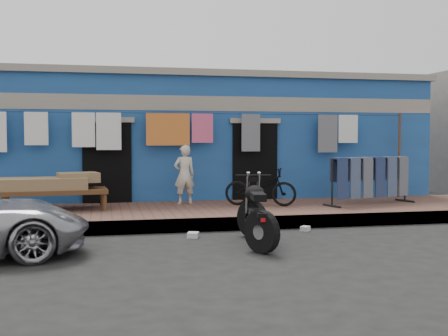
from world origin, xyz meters
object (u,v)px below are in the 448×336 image
bicycle (260,183)px  seated_person (184,175)px  motorcycle (257,211)px  charpoy (56,192)px  jeans_rack (370,180)px

bicycle → seated_person: bearing=92.4°
motorcycle → charpoy: (-3.38, 3.23, 0.06)m
bicycle → charpoy: 4.33m
charpoy → jeans_rack: size_ratio=0.97×
bicycle → jeans_rack: size_ratio=0.67×
motorcycle → seated_person: bearing=108.6°
charpoy → motorcycle: bearing=-43.7°
motorcycle → charpoy: size_ratio=0.80×
seated_person → bicycle: bearing=148.7°
seated_person → charpoy: (-2.74, -0.50, -0.30)m
seated_person → jeans_rack: (4.07, -0.88, -0.12)m
seated_person → charpoy: seated_person is taller
motorcycle → charpoy: 4.68m
seated_person → jeans_rack: size_ratio=0.57×
bicycle → motorcycle: bearing=-172.3°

